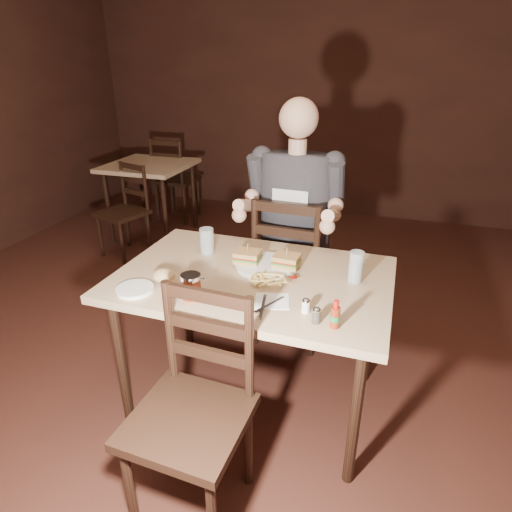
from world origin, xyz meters
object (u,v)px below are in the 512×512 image
(bg_chair_near, at_px, (122,213))
(glass_right, at_px, (356,267))
(glass_left, at_px, (207,241))
(side_plate, at_px, (135,290))
(dinner_plate, at_px, (266,267))
(hot_sauce, at_px, (335,314))
(chair_far, at_px, (293,268))
(bg_table, at_px, (150,172))
(chair_near, at_px, (188,420))
(bg_chair_far, at_px, (176,179))
(main_table, at_px, (253,288))
(diner, at_px, (294,191))
(syrup_dispenser, at_px, (191,286))

(bg_chair_near, relative_size, glass_right, 5.62)
(glass_left, xyz_separation_m, side_plate, (-0.14, -0.49, -0.06))
(dinner_plate, relative_size, hot_sauce, 2.45)
(chair_far, relative_size, bg_chair_near, 1.17)
(bg_table, bearing_deg, hot_sauce, -46.60)
(chair_near, distance_m, bg_chair_far, 3.67)
(main_table, distance_m, glass_left, 0.39)
(diner, bearing_deg, hot_sauce, -64.35)
(side_plate, bearing_deg, glass_left, 74.20)
(chair_near, bearing_deg, chair_far, 88.94)
(main_table, height_order, syrup_dispenser, syrup_dispenser)
(side_plate, bearing_deg, chair_near, -40.59)
(chair_far, height_order, bg_chair_near, chair_far)
(dinner_plate, bearing_deg, glass_left, 166.55)
(bg_chair_near, height_order, syrup_dispenser, syrup_dispenser)
(diner, relative_size, glass_left, 7.42)
(chair_near, xyz_separation_m, bg_chair_far, (-1.73, 3.24, 0.00))
(hot_sauce, xyz_separation_m, side_plate, (-0.90, 0.01, -0.05))
(dinner_plate, distance_m, syrup_dispenser, 0.44)
(bg_table, bearing_deg, dinner_plate, -46.76)
(diner, xyz_separation_m, glass_left, (-0.37, -0.44, -0.19))
(glass_left, bearing_deg, chair_near, -71.85)
(chair_near, distance_m, syrup_dispenser, 0.54)
(bg_table, xyz_separation_m, glass_left, (1.45, -1.84, 0.16))
(bg_table, height_order, dinner_plate, dinner_plate)
(diner, xyz_separation_m, syrup_dispenser, (-0.24, -0.91, -0.20))
(hot_sauce, bearing_deg, glass_left, 146.53)
(chair_far, bearing_deg, glass_left, 56.15)
(dinner_plate, height_order, side_plate, dinner_plate)
(main_table, distance_m, side_plate, 0.56)
(diner, distance_m, glass_right, 0.71)
(main_table, height_order, glass_right, glass_right)
(chair_near, height_order, syrup_dispenser, chair_near)
(main_table, bearing_deg, bg_chair_near, 140.39)
(syrup_dispenser, bearing_deg, hot_sauce, -2.61)
(chair_far, xyz_separation_m, chair_near, (-0.09, -1.34, -0.03))
(bg_chair_near, bearing_deg, glass_right, -14.24)
(chair_far, relative_size, hot_sauce, 8.36)
(bg_chair_far, distance_m, glass_left, 2.82)
(chair_near, xyz_separation_m, hot_sauce, (0.48, 0.35, 0.36))
(diner, bearing_deg, bg_chair_far, 136.15)
(main_table, bearing_deg, chair_far, 85.51)
(chair_far, xyz_separation_m, dinner_plate, (-0.02, -0.58, 0.28))
(bg_table, relative_size, syrup_dispenser, 7.13)
(chair_far, bearing_deg, side_plate, 65.70)
(bg_table, xyz_separation_m, dinner_plate, (1.81, -1.92, 0.10))
(bg_chair_far, distance_m, syrup_dispenser, 3.29)
(bg_table, bearing_deg, chair_far, -36.40)
(bg_chair_near, bearing_deg, hot_sauce, -21.65)
(diner, relative_size, syrup_dispenser, 9.05)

